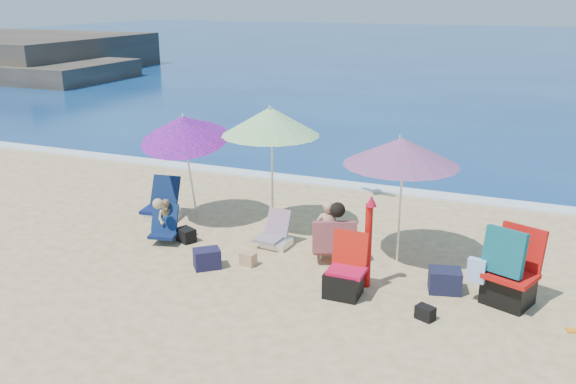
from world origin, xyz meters
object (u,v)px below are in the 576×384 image
at_px(umbrella_striped, 271,121).
at_px(person_center, 331,233).
at_px(furled_umbrella, 369,237).
at_px(umbrella_turquoise, 401,151).
at_px(chair_navy, 162,208).
at_px(umbrella_blue, 183,128).
at_px(chair_rainbow, 275,237).
at_px(person_left, 166,220).
at_px(camp_chair_left, 345,277).
at_px(camp_chair_right, 508,277).

relative_size(umbrella_striped, person_center, 2.27).
distance_m(umbrella_striped, furled_umbrella, 3.01).
bearing_deg(umbrella_striped, furled_umbrella, -35.24).
distance_m(umbrella_turquoise, chair_navy, 4.89).
bearing_deg(umbrella_blue, chair_rainbow, -12.23).
distance_m(chair_navy, person_left, 1.16).
bearing_deg(camp_chair_left, chair_rainbow, 141.92).
distance_m(umbrella_striped, person_center, 2.31).
distance_m(chair_navy, chair_rainbow, 2.60).
xyz_separation_m(umbrella_striped, camp_chair_left, (2.01, -1.97, -1.76)).
relative_size(umbrella_striped, furled_umbrella, 1.62).
distance_m(umbrella_turquoise, person_center, 1.71).
bearing_deg(camp_chair_right, umbrella_striped, 161.85).
bearing_deg(chair_navy, person_left, -53.06).
distance_m(furled_umbrella, chair_navy, 4.66).
relative_size(umbrella_turquoise, camp_chair_left, 2.58).
xyz_separation_m(umbrella_turquoise, chair_rainbow, (-2.05, -0.20, -1.67)).
bearing_deg(person_left, umbrella_blue, 97.85).
height_order(umbrella_turquoise, chair_rainbow, umbrella_turquoise).
distance_m(furled_umbrella, person_left, 3.78).
relative_size(furled_umbrella, chair_navy, 1.82).
relative_size(furled_umbrella, person_center, 1.40).
xyz_separation_m(umbrella_striped, chair_navy, (-2.19, -0.26, -1.82)).
bearing_deg(camp_chair_left, furled_umbrella, 58.97).
xyz_separation_m(umbrella_turquoise, umbrella_striped, (-2.43, 0.49, 0.20)).
height_order(umbrella_blue, person_left, umbrella_blue).
xyz_separation_m(umbrella_turquoise, furled_umbrella, (-0.18, -1.10, -1.04)).
xyz_separation_m(umbrella_blue, chair_rainbow, (2.00, -0.43, -1.67)).
bearing_deg(person_center, person_left, -175.38).
distance_m(chair_navy, person_center, 3.71).
bearing_deg(camp_chair_right, chair_rainbow, 169.76).
distance_m(umbrella_turquoise, camp_chair_right, 2.43).
distance_m(umbrella_striped, camp_chair_right, 4.69).
distance_m(umbrella_blue, person_center, 3.42).
xyz_separation_m(camp_chair_left, person_left, (-3.51, 0.79, 0.11)).
distance_m(umbrella_turquoise, person_left, 4.24).
xyz_separation_m(furled_umbrella, chair_rainbow, (-1.87, 0.90, -0.62)).
distance_m(furled_umbrella, camp_chair_left, 0.68).
relative_size(umbrella_turquoise, chair_rainbow, 3.83).
bearing_deg(umbrella_turquoise, umbrella_striped, 168.65).
height_order(camp_chair_right, person_center, camp_chair_right).
xyz_separation_m(umbrella_blue, chair_navy, (-0.56, -0.00, -1.62)).
relative_size(umbrella_striped, umbrella_blue, 1.04).
distance_m(camp_chair_right, person_center, 2.77).
bearing_deg(chair_rainbow, person_center, -13.16).
distance_m(chair_navy, camp_chair_right, 6.48).
bearing_deg(person_center, umbrella_turquoise, 24.75).
xyz_separation_m(camp_chair_left, person_center, (-0.56, 1.03, 0.22)).
height_order(umbrella_blue, person_center, umbrella_blue).
xyz_separation_m(chair_navy, camp_chair_left, (4.20, -1.71, 0.06)).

